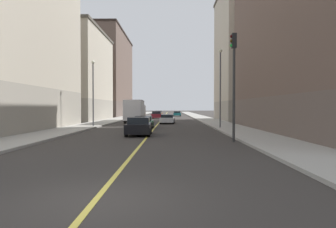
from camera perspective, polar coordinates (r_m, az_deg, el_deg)
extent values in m
plane|color=#34302D|center=(7.42, -13.51, -15.54)|extent=(400.00, 400.00, 0.00)
cube|color=#9E9B93|center=(56.25, 6.82, -0.87)|extent=(3.58, 168.00, 0.15)
cube|color=#9E9B93|center=(56.74, -9.04, -0.86)|extent=(3.58, 168.00, 0.15)
cube|color=#E5D14C|center=(55.96, -1.15, -0.94)|extent=(0.16, 154.00, 0.01)
cube|color=brown|center=(28.63, 28.81, -0.16)|extent=(11.35, 25.84, 3.02)
cube|color=#9D9688|center=(50.73, 16.09, 0.53)|extent=(11.35, 14.24, 3.10)
cube|color=#BCB29E|center=(51.63, 16.16, 11.93)|extent=(11.35, 14.24, 17.32)
cube|color=#9D9688|center=(52.72, -18.18, 0.72)|extent=(11.35, 17.43, 3.42)
cube|color=#BCB29E|center=(53.14, -18.24, 8.46)|extent=(11.35, 17.43, 10.91)
cube|color=#545047|center=(54.15, -18.28, 14.41)|extent=(11.65, 17.73, 0.40)
cube|color=brown|center=(76.89, -12.14, 0.94)|extent=(11.35, 25.85, 3.53)
cube|color=brown|center=(77.48, -12.17, 8.29)|extent=(11.35, 25.85, 16.29)
cube|color=#2B221D|center=(78.94, -12.20, 14.31)|extent=(11.65, 26.15, 0.40)
cylinder|color=#2D2D2D|center=(19.21, 12.26, 3.48)|extent=(0.16, 0.16, 5.79)
cube|color=black|center=(19.63, 12.31, 13.29)|extent=(0.28, 0.32, 0.90)
sphere|color=#320404|center=(19.66, 11.84, 14.08)|extent=(0.20, 0.20, 0.20)
sphere|color=#352204|center=(19.59, 11.84, 13.28)|extent=(0.20, 0.20, 0.20)
sphere|color=green|center=(19.54, 11.83, 12.48)|extent=(0.20, 0.20, 0.20)
cylinder|color=#4C4C51|center=(30.70, 9.78, 4.48)|extent=(0.14, 0.14, 7.46)
sphere|color=#EAEACC|center=(31.16, 9.81, 11.62)|extent=(0.36, 0.36, 0.36)
cylinder|color=#4C4C51|center=(33.37, -13.88, 3.50)|extent=(0.14, 0.14, 6.65)
sphere|color=#EAEACC|center=(33.69, -13.91, 9.41)|extent=(0.36, 0.36, 0.36)
cube|color=black|center=(23.39, -5.49, -2.62)|extent=(1.91, 3.97, 0.69)
cube|color=black|center=(23.40, -5.48, -1.18)|extent=(1.64, 1.86, 0.48)
cylinder|color=black|center=(24.69, -7.16, -2.99)|extent=(0.24, 0.65, 0.64)
cylinder|color=black|center=(24.57, -3.34, -3.00)|extent=(0.24, 0.65, 0.64)
cylinder|color=black|center=(22.28, -7.86, -3.45)|extent=(0.24, 0.65, 0.64)
cylinder|color=black|center=(22.14, -3.61, -3.47)|extent=(0.24, 0.65, 0.64)
cube|color=silver|center=(40.24, -0.12, -1.07)|extent=(1.96, 4.19, 0.59)
cube|color=black|center=(40.10, -0.13, -0.36)|extent=(1.65, 2.03, 0.41)
cylinder|color=black|center=(41.57, -1.14, -1.26)|extent=(0.25, 0.65, 0.64)
cylinder|color=black|center=(41.48, 1.10, -1.27)|extent=(0.25, 0.65, 0.64)
cylinder|color=black|center=(39.03, -1.42, -1.43)|extent=(0.25, 0.65, 0.64)
cylinder|color=black|center=(38.94, 0.97, -1.43)|extent=(0.25, 0.65, 0.64)
cube|color=maroon|center=(57.57, -2.12, -0.32)|extent=(1.99, 4.32, 0.69)
cube|color=black|center=(57.62, -2.11, 0.28)|extent=(1.70, 2.08, 0.52)
cylinder|color=black|center=(58.96, -2.84, -0.52)|extent=(0.24, 0.65, 0.64)
cylinder|color=black|center=(58.83, -1.19, -0.53)|extent=(0.24, 0.65, 0.64)
cylinder|color=black|center=(56.33, -3.09, -0.61)|extent=(0.24, 0.65, 0.64)
cylinder|color=black|center=(56.19, -1.36, -0.61)|extent=(0.24, 0.65, 0.64)
cube|color=orange|center=(72.48, -1.79, -0.01)|extent=(1.97, 4.24, 0.68)
cube|color=black|center=(72.40, -1.79, 0.45)|extent=(1.65, 1.97, 0.47)
cylinder|color=black|center=(73.78, -2.42, -0.17)|extent=(0.25, 0.65, 0.64)
cylinder|color=black|center=(73.79, -1.17, -0.17)|extent=(0.25, 0.65, 0.64)
cylinder|color=black|center=(71.20, -2.44, -0.22)|extent=(0.25, 0.65, 0.64)
cylinder|color=black|center=(71.21, -1.14, -0.22)|extent=(0.25, 0.65, 0.64)
cube|color=#196670|center=(73.96, 1.72, -0.02)|extent=(1.83, 3.99, 0.57)
cube|color=black|center=(74.03, 1.72, 0.36)|extent=(1.59, 1.87, 0.42)
cylinder|color=black|center=(75.20, 1.10, -0.14)|extent=(0.23, 0.64, 0.64)
cylinder|color=black|center=(75.20, 2.33, -0.14)|extent=(0.23, 0.64, 0.64)
cylinder|color=black|center=(72.74, 1.09, -0.19)|extent=(0.23, 0.64, 0.64)
cylinder|color=black|center=(72.75, 2.36, -0.19)|extent=(0.23, 0.64, 0.64)
cube|color=#1E6B38|center=(30.77, -4.61, -1.79)|extent=(1.84, 3.93, 0.58)
cube|color=black|center=(30.84, -4.59, -0.81)|extent=(1.62, 1.73, 0.47)
cylinder|color=black|center=(32.07, -5.91, -2.01)|extent=(0.22, 0.64, 0.64)
cylinder|color=black|center=(31.93, -2.91, -2.02)|extent=(0.22, 0.64, 0.64)
cylinder|color=black|center=(29.66, -6.44, -2.28)|extent=(0.22, 0.64, 0.64)
cylinder|color=black|center=(29.50, -3.20, -2.29)|extent=(0.22, 0.64, 0.64)
cube|color=beige|center=(45.11, -5.75, 0.32)|extent=(2.29, 2.12, 2.13)
cube|color=silver|center=(41.12, -6.37, 0.75)|extent=(2.29, 5.00, 2.67)
cylinder|color=black|center=(44.89, -7.13, -0.92)|extent=(0.30, 0.90, 0.90)
cylinder|color=black|center=(44.65, -4.47, -0.93)|extent=(0.30, 0.90, 0.90)
cylinder|color=black|center=(40.24, -8.03, -1.17)|extent=(0.30, 0.90, 0.90)
cylinder|color=black|center=(39.98, -5.07, -1.18)|extent=(0.30, 0.90, 0.90)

